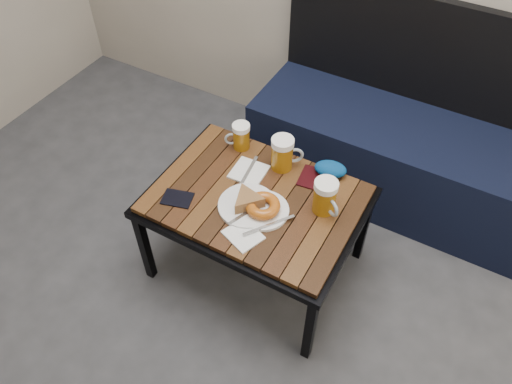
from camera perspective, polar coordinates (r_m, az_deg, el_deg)
The scene contains 12 objects.
bench at distance 2.56m, azimuth 15.73°, elevation 4.74°, with size 1.40×0.50×0.95m.
cafe_table at distance 2.01m, azimuth 0.00°, elevation -1.39°, with size 0.84×0.62×0.47m.
beer_mug_left at distance 2.14m, azimuth -1.76°, elevation 6.39°, with size 0.11×0.10×0.12m.
beer_mug_centre at distance 2.04m, azimuth 3.09°, elevation 4.43°, with size 0.14×0.12×0.15m.
beer_mug_right at distance 1.90m, azimuth 7.91°, elevation -0.55°, with size 0.14×0.12×0.15m.
plate_pie at distance 1.92m, azimuth -0.99°, elevation -1.22°, with size 0.23×0.23×0.06m.
plate_bagel at distance 1.91m, azimuth 0.78°, elevation -1.82°, with size 0.23×0.25×0.06m.
napkin_left at distance 2.07m, azimuth -0.82°, elevation 2.33°, with size 0.14×0.18×0.01m.
napkin_right at distance 1.85m, azimuth -1.48°, elevation -4.94°, with size 0.16×0.15×0.01m.
passport_navy at distance 1.99m, azimuth -8.98°, elevation -0.74°, with size 0.08×0.12×0.01m, color black.
passport_burgundy at distance 2.06m, azimuth 6.31°, elevation 1.67°, with size 0.09×0.12×0.01m, color black.
knit_pouch at distance 2.07m, azimuth 8.51°, elevation 2.62°, with size 0.13×0.09×0.06m, color navy.
Camera 1 is at (0.45, -0.16, 1.94)m, focal length 35.00 mm.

